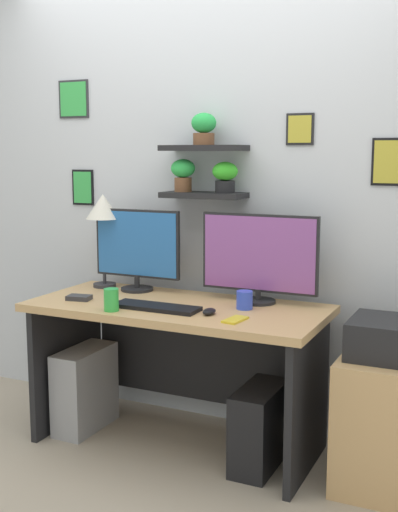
{
  "coord_description": "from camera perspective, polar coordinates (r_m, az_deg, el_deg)",
  "views": [
    {
      "loc": [
        1.49,
        -2.89,
        1.51
      ],
      "look_at": [
        0.1,
        0.05,
        1.0
      ],
      "focal_mm": 46.21,
      "sensor_mm": 36.0,
      "label": 1
    }
  ],
  "objects": [
    {
      "name": "water_cup",
      "position": [
        3.22,
        -7.6,
        -3.78
      ],
      "size": [
        0.07,
        0.07,
        0.11
      ],
      "primitive_type": "cylinder",
      "color": "green",
      "rests_on": "desk"
    },
    {
      "name": "desk_lamp",
      "position": [
        3.75,
        -8.31,
        3.75
      ],
      "size": [
        0.19,
        0.19,
        0.53
      ],
      "color": "#2D2D33",
      "rests_on": "desk"
    },
    {
      "name": "cell_phone",
      "position": [
        3.02,
        3.15,
        -5.53
      ],
      "size": [
        0.09,
        0.15,
        0.01
      ],
      "primitive_type": "cube",
      "rotation": [
        0.0,
        0.0,
        -0.13
      ],
      "color": "yellow",
      "rests_on": "desk"
    },
    {
      "name": "keyboard",
      "position": [
        3.25,
        -3.73,
        -4.43
      ],
      "size": [
        0.44,
        0.14,
        0.02
      ],
      "primitive_type": "cube",
      "color": "black",
      "rests_on": "desk"
    },
    {
      "name": "ground_plane",
      "position": [
        3.59,
        -1.86,
        -15.96
      ],
      "size": [
        8.0,
        8.0,
        0.0
      ],
      "primitive_type": "plane",
      "color": "tan"
    },
    {
      "name": "monitor_left",
      "position": [
        3.66,
        -5.37,
        0.71
      ],
      "size": [
        0.52,
        0.18,
        0.45
      ],
      "color": "black",
      "rests_on": "desk"
    },
    {
      "name": "desk",
      "position": [
        3.44,
        -1.5,
        -7.51
      ],
      "size": [
        1.5,
        0.68,
        0.75
      ],
      "color": "tan",
      "rests_on": "ground"
    },
    {
      "name": "computer_mouse",
      "position": [
        3.13,
        0.89,
        -4.83
      ],
      "size": [
        0.06,
        0.09,
        0.03
      ],
      "primitive_type": "ellipsoid",
      "color": "black",
      "rests_on": "desk"
    },
    {
      "name": "monitor_right",
      "position": [
        3.35,
        5.23,
        -0.08
      ],
      "size": [
        0.62,
        0.18,
        0.45
      ],
      "color": "black",
      "rests_on": "desk"
    },
    {
      "name": "computer_tower_left",
      "position": [
        3.75,
        -9.83,
        -11.25
      ],
      "size": [
        0.18,
        0.4,
        0.45
      ],
      "primitive_type": "cube",
      "color": "#99999E",
      "rests_on": "ground"
    },
    {
      "name": "printer",
      "position": [
        3.07,
        16.51,
        -6.91
      ],
      "size": [
        0.38,
        0.34,
        0.17
      ],
      "primitive_type": "cube",
      "color": "black",
      "rests_on": "drawer_cabinet"
    },
    {
      "name": "computer_tower_right",
      "position": [
        3.3,
        5.26,
        -14.54
      ],
      "size": [
        0.18,
        0.4,
        0.4
      ],
      "primitive_type": "cube",
      "color": "black",
      "rests_on": "ground"
    },
    {
      "name": "drawer_cabinet",
      "position": [
        3.19,
        16.19,
        -13.64
      ],
      "size": [
        0.44,
        0.5,
        0.61
      ],
      "primitive_type": "cube",
      "color": "tan",
      "rests_on": "ground"
    },
    {
      "name": "coffee_mug",
      "position": [
        3.24,
        3.96,
        -3.82
      ],
      "size": [
        0.08,
        0.08,
        0.09
      ],
      "primitive_type": "cylinder",
      "color": "blue",
      "rests_on": "desk"
    },
    {
      "name": "scissors_tray",
      "position": [
        3.49,
        -10.34,
        -3.57
      ],
      "size": [
        0.13,
        0.1,
        0.02
      ],
      "primitive_type": "cube",
      "rotation": [
        0.0,
        0.0,
        0.19
      ],
      "color": "#2D2D33",
      "rests_on": "desk"
    },
    {
      "name": "back_wall_assembly",
      "position": [
        3.65,
        1.18,
        6.49
      ],
      "size": [
        4.4,
        0.24,
        2.7
      ],
      "color": "silver",
      "rests_on": "ground"
    }
  ]
}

